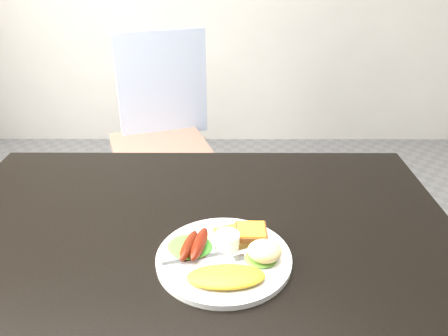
{
  "coord_description": "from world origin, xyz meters",
  "views": [
    {
      "loc": [
        0.07,
        -0.82,
        1.33
      ],
      "look_at": [
        0.07,
        0.0,
        0.9
      ],
      "focal_mm": 35.0,
      "sensor_mm": 36.0,
      "label": 1
    }
  ],
  "objects": [
    {
      "name": "fork",
      "position": [
        0.01,
        -0.13,
        0.76
      ],
      "size": [
        0.14,
        0.05,
        0.0
      ],
      "primitive_type": "cube",
      "rotation": [
        0.0,
        0.0,
        0.28
      ],
      "color": "#ADAFB7",
      "rests_on": "plate"
    },
    {
      "name": "lettuce_left",
      "position": [
        -0.01,
        -0.09,
        0.77
      ],
      "size": [
        0.11,
        0.11,
        0.01
      ],
      "primitive_type": "ellipsoid",
      "rotation": [
        0.0,
        0.0,
        -0.25
      ],
      "color": "#3B912D",
      "rests_on": "plate"
    },
    {
      "name": "person",
      "position": [
        0.26,
        0.54,
        0.75
      ],
      "size": [
        0.6,
        0.46,
        1.5
      ],
      "primitive_type": "imported",
      "rotation": [
        0.0,
        0.0,
        3.33
      ],
      "color": "navy",
      "rests_on": "ground"
    },
    {
      "name": "dining_chair",
      "position": [
        -0.24,
        1.07,
        0.45
      ],
      "size": [
        0.55,
        0.55,
        0.05
      ],
      "primitive_type": "cube",
      "rotation": [
        0.0,
        0.0,
        0.32
      ],
      "color": "#A87864",
      "rests_on": "ground"
    },
    {
      "name": "ramekin",
      "position": [
        0.07,
        -0.09,
        0.78
      ],
      "size": [
        0.06,
        0.06,
        0.03
      ],
      "primitive_type": "cylinder",
      "rotation": [
        0.0,
        0.0,
        0.24
      ],
      "color": "white",
      "rests_on": "plate"
    },
    {
      "name": "sausage_b",
      "position": [
        0.01,
        -0.1,
        0.78
      ],
      "size": [
        0.05,
        0.11,
        0.03
      ],
      "primitive_type": "ellipsoid",
      "rotation": [
        0.0,
        0.0,
        -0.19
      ],
      "color": "#691607",
      "rests_on": "lettuce_left"
    },
    {
      "name": "plate",
      "position": [
        0.07,
        -0.12,
        0.76
      ],
      "size": [
        0.28,
        0.28,
        0.01
      ],
      "primitive_type": "cylinder",
      "color": "white",
      "rests_on": "dining_table"
    },
    {
      "name": "sausage_a",
      "position": [
        -0.01,
        -0.11,
        0.78
      ],
      "size": [
        0.05,
        0.1,
        0.02
      ],
      "primitive_type": "ellipsoid",
      "rotation": [
        0.0,
        0.0,
        -0.22
      ],
      "color": "#681603",
      "rests_on": "lettuce_left"
    },
    {
      "name": "toast_a",
      "position": [
        0.09,
        -0.06,
        0.77
      ],
      "size": [
        0.1,
        0.1,
        0.01
      ],
      "primitive_type": "cube",
      "rotation": [
        0.0,
        0.0,
        0.4
      ],
      "color": "brown",
      "rests_on": "plate"
    },
    {
      "name": "potato_salad",
      "position": [
        0.15,
        -0.13,
        0.79
      ],
      "size": [
        0.08,
        0.08,
        0.04
      ],
      "primitive_type": "ellipsoid",
      "rotation": [
        0.0,
        0.0,
        -0.18
      ],
      "color": "#F4F0B0",
      "rests_on": "lettuce_right"
    },
    {
      "name": "lettuce_right",
      "position": [
        0.14,
        -0.13,
        0.77
      ],
      "size": [
        0.08,
        0.07,
        0.01
      ],
      "primitive_type": "ellipsoid",
      "rotation": [
        0.0,
        0.0,
        -0.24
      ],
      "color": "#579133",
      "rests_on": "plate"
    },
    {
      "name": "toast_b",
      "position": [
        0.12,
        -0.06,
        0.78
      ],
      "size": [
        0.07,
        0.07,
        0.01
      ],
      "primitive_type": "cube",
      "rotation": [
        0.0,
        0.0,
        0.01
      ],
      "color": "brown",
      "rests_on": "toast_a"
    },
    {
      "name": "omelette",
      "position": [
        0.07,
        -0.19,
        0.77
      ],
      "size": [
        0.15,
        0.08,
        0.02
      ],
      "primitive_type": "ellipsoid",
      "rotation": [
        0.0,
        0.0,
        0.05
      ],
      "color": "gold",
      "rests_on": "plate"
    },
    {
      "name": "dining_table",
      "position": [
        0.0,
        0.0,
        0.73
      ],
      "size": [
        1.2,
        0.8,
        0.04
      ],
      "primitive_type": "cube",
      "color": "black",
      "rests_on": "ground"
    }
  ]
}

